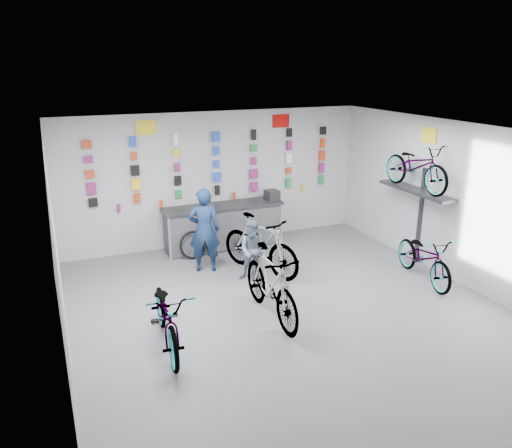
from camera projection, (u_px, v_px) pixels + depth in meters
name	position (u px, v px, depth m)	size (l,w,h in m)	color
floor	(295.00, 317.00, 8.24)	(8.00, 8.00, 0.00)	#55555A
ceiling	(300.00, 135.00, 7.31)	(8.00, 8.00, 0.00)	white
wall_back	(216.00, 179.00, 11.28)	(7.00, 7.00, 0.00)	silver
wall_left	(58.00, 265.00, 6.48)	(8.00, 8.00, 0.00)	silver
wall_right	(469.00, 207.00, 9.07)	(8.00, 8.00, 0.00)	silver
counter	(224.00, 227.00, 11.19)	(2.70, 0.66, 1.00)	black
merch_wall	(214.00, 167.00, 11.10)	(5.56, 0.08, 1.57)	black
wall_bracket	(417.00, 195.00, 10.07)	(0.39, 1.90, 2.00)	#333338
sign_left	(146.00, 128.00, 10.32)	(0.42, 0.02, 0.30)	yellow
sign_right	(281.00, 121.00, 11.47)	(0.42, 0.02, 0.30)	#B90E0A
sign_side	(429.00, 135.00, 9.75)	(0.02, 0.40, 0.30)	yellow
bike_left	(167.00, 316.00, 7.25)	(0.67, 1.91, 1.00)	gray
bike_center	(271.00, 284.00, 8.04)	(0.56, 1.99, 1.19)	gray
bike_right	(424.00, 257.00, 9.50)	(0.64, 1.82, 0.96)	gray
bike_service	(260.00, 245.00, 9.81)	(0.55, 1.96, 1.18)	gray
bike_wall	(416.00, 166.00, 9.85)	(0.63, 1.80, 0.95)	gray
clerk	(204.00, 230.00, 9.84)	(0.62, 0.41, 1.71)	#122646
customer	(254.00, 250.00, 9.50)	(0.58, 0.45, 1.20)	slate
spare_wheel	(193.00, 245.00, 10.62)	(0.63, 0.21, 0.62)	black
register	(272.00, 195.00, 11.44)	(0.28, 0.30, 0.22)	black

